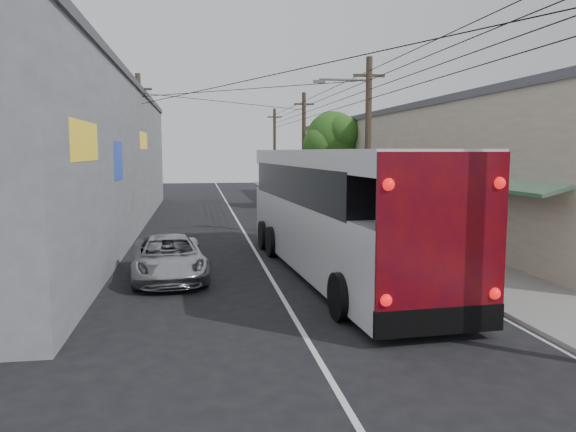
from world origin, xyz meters
The scene contains 13 objects.
ground centered at (0.00, 0.00, 0.00)m, with size 120.00×120.00×0.00m, color black.
sidewalk centered at (6.50, 20.00, 0.06)m, with size 3.00×80.00×0.12m, color slate.
building_right centered at (10.99, 22.00, 3.15)m, with size 7.09×40.00×6.25m.
building_left centered at (-8.50, 18.00, 3.65)m, with size 7.20×36.00×7.25m.
utility_poles centered at (3.13, 20.33, 4.13)m, with size 11.80×45.28×8.00m.
street_tree centered at (6.87, 26.02, 4.67)m, with size 4.40×4.00×6.60m.
coach_bus centered at (2.16, 6.55, 2.07)m, with size 3.90×14.03×4.00m.
jeepney centered at (-3.14, 6.63, 0.66)m, with size 2.20×4.77×1.33m, color #B1B2B8.
parked_suv centered at (4.06, 14.25, 0.72)m, with size 2.02×4.96×1.44m, color #A8A8B0.
parked_car_mid centered at (4.18, 20.25, 0.69)m, with size 1.62×4.04×1.38m, color #2A2A2F.
parked_car_far centered at (4.55, 30.49, 0.82)m, with size 1.75×5.01×1.65m, color black.
pedestrian_near centered at (6.68, 10.47, 0.93)m, with size 0.59×0.39×1.62m, color #D57091.
pedestrian_far centered at (6.16, 10.92, 0.86)m, with size 0.72×0.56×1.48m, color #809BBB.
Camera 1 is at (-2.22, -10.88, 3.95)m, focal length 35.00 mm.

